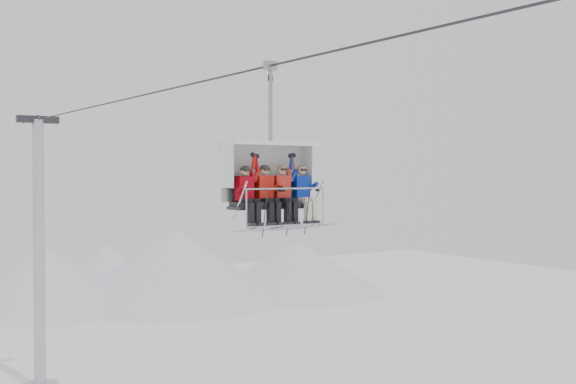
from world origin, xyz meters
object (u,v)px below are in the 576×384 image
chairlift_carrier (268,174)px  skier_far_right (303,192)px  skier_far_left (247,194)px  skier_center_right (284,193)px  skier_center_left (267,193)px  lift_tower_right (39,273)px

chairlift_carrier → skier_far_right: size_ratio=2.36×
chairlift_carrier → skier_far_left: size_ratio=2.36×
chairlift_carrier → skier_center_right: bearing=-48.6°
skier_center_left → skier_center_right: size_ratio=1.00×
chairlift_carrier → skier_far_right: bearing=-19.6°
chairlift_carrier → skier_far_left: chairlift_carrier is taller
skier_far_left → skier_far_right: bearing=0.1°
skier_center_left → skier_center_right: (0.49, 0.00, 0.00)m
chairlift_carrier → skier_center_right: size_ratio=2.36×
chairlift_carrier → lift_tower_right: bearing=90.0°
skier_center_left → skier_far_right: (1.08, -0.00, -0.00)m
skier_far_left → skier_center_right: 1.04m
skier_center_right → skier_far_left: bearing=-179.8°
chairlift_carrier → skier_far_right: chairlift_carrier is taller
skier_center_left → skier_center_right: 0.49m
skier_far_left → skier_far_right: size_ratio=1.00×
skier_center_right → skier_far_right: size_ratio=1.00×
chairlift_carrier → skier_center_left: size_ratio=2.36×
chairlift_carrier → skier_center_right: 0.62m
lift_tower_right → skier_center_left: bearing=-90.6°
lift_tower_right → skier_far_right: (0.86, -21.41, 4.42)m
skier_center_left → skier_far_right: bearing=-0.1°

